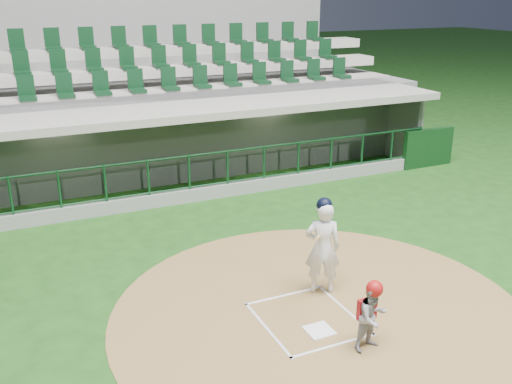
{
  "coord_description": "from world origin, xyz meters",
  "views": [
    {
      "loc": [
        -4.26,
        -7.55,
        5.27
      ],
      "look_at": [
        0.37,
        2.6,
        1.3
      ],
      "focal_mm": 40.0,
      "sensor_mm": 36.0,
      "label": 1
    }
  ],
  "objects": [
    {
      "name": "batter_box_chalk",
      "position": [
        0.0,
        -0.3,
        0.02
      ],
      "size": [
        1.55,
        1.8,
        0.01
      ],
      "color": "silver",
      "rests_on": "ground"
    },
    {
      "name": "ground",
      "position": [
        0.0,
        0.0,
        0.0
      ],
      "size": [
        120.0,
        120.0,
        0.0
      ],
      "primitive_type": "plane",
      "color": "#164012",
      "rests_on": "ground"
    },
    {
      "name": "dugout_structure",
      "position": [
        0.19,
        7.84,
        0.96
      ],
      "size": [
        16.4,
        3.7,
        3.0
      ],
      "color": "slate",
      "rests_on": "ground"
    },
    {
      "name": "dirt_circle",
      "position": [
        0.3,
        -0.2,
        0.01
      ],
      "size": [
        7.2,
        7.2,
        0.01
      ],
      "primitive_type": "cylinder",
      "color": "brown",
      "rests_on": "ground"
    },
    {
      "name": "seating_deck",
      "position": [
        0.0,
        10.91,
        1.42
      ],
      "size": [
        17.0,
        6.72,
        5.15
      ],
      "color": "slate",
      "rests_on": "ground"
    },
    {
      "name": "batter",
      "position": [
        0.69,
        0.42,
        0.93
      ],
      "size": [
        0.92,
        0.97,
        1.84
      ],
      "color": "white",
      "rests_on": "dirt_circle"
    },
    {
      "name": "home_plate",
      "position": [
        0.0,
        -0.7,
        0.02
      ],
      "size": [
        0.43,
        0.43,
        0.02
      ],
      "primitive_type": "cube",
      "color": "white",
      "rests_on": "dirt_circle"
    },
    {
      "name": "catcher",
      "position": [
        0.49,
        -1.42,
        0.59
      ],
      "size": [
        0.58,
        0.48,
        1.16
      ],
      "color": "#999A9F",
      "rests_on": "dirt_circle"
    }
  ]
}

